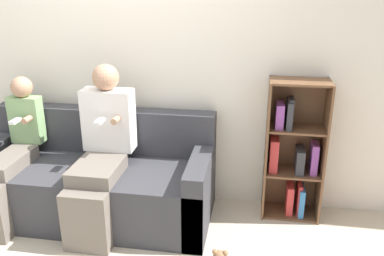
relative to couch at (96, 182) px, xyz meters
name	(u,v)px	position (x,y,z in m)	size (l,w,h in m)	color
ground_plane	(94,250)	(0.16, -0.51, -0.30)	(14.00, 14.00, 0.00)	beige
back_wall	(124,59)	(0.16, 0.45, 0.97)	(10.00, 0.06, 2.55)	silver
couch	(96,182)	(0.00, 0.00, 0.00)	(1.97, 0.83, 0.87)	#38383D
adult_seated	(101,147)	(0.12, -0.11, 0.38)	(0.42, 0.77, 1.30)	#70665B
child_seated	(12,152)	(-0.64, -0.15, 0.29)	(0.27, 0.78, 1.17)	#70665B
bookshelf	(293,153)	(1.65, 0.29, 0.26)	(0.48, 0.30, 1.19)	brown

